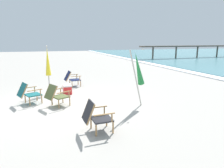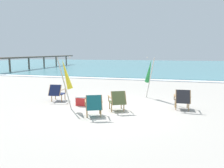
% 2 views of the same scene
% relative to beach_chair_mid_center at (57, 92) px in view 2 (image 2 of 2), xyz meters
% --- Properties ---
extents(ground_plane, '(80.00, 80.00, 0.00)m').
position_rel_beach_chair_mid_center_xyz_m(ground_plane, '(2.84, -0.61, -0.42)').
color(ground_plane, '#B2AAA0').
extents(sea, '(80.00, 40.00, 0.10)m').
position_rel_beach_chair_mid_center_xyz_m(sea, '(2.84, 29.14, -0.37)').
color(sea, teal).
rests_on(sea, ground).
extents(surf_band, '(80.00, 1.10, 0.06)m').
position_rel_beach_chair_mid_center_xyz_m(surf_band, '(2.84, 8.84, -0.39)').
color(surf_band, white).
rests_on(surf_band, ground).
extents(beach_chair_mid_center, '(0.66, 0.82, 0.78)m').
position_rel_beach_chair_mid_center_xyz_m(beach_chair_mid_center, '(0.00, 0.00, 0.00)').
color(beach_chair_mid_center, '#19234C').
rests_on(beach_chair_mid_center, ground).
extents(beach_chair_back_left, '(0.62, 0.73, 0.81)m').
position_rel_beach_chair_mid_center_xyz_m(beach_chair_back_left, '(5.39, -0.09, 0.01)').
color(beach_chair_back_left, '#28282D').
rests_on(beach_chair_back_left, ground).
extents(beach_chair_far_center, '(0.82, 0.91, 0.79)m').
position_rel_beach_chair_mid_center_xyz_m(beach_chair_far_center, '(2.42, -1.84, 0.00)').
color(beach_chair_far_center, '#196066').
rests_on(beach_chair_far_center, ground).
extents(beach_chair_back_right, '(0.84, 0.92, 0.79)m').
position_rel_beach_chair_mid_center_xyz_m(beach_chair_back_right, '(3.03, -0.91, 0.00)').
color(beach_chair_back_right, '#515B33').
rests_on(beach_chair_back_right, ground).
extents(umbrella_furled_yellow, '(0.65, 0.23, 2.06)m').
position_rel_beach_chair_mid_center_xyz_m(umbrella_furled_yellow, '(1.04, -1.09, 0.92)').
color(umbrella_furled_yellow, '#B7B2A8').
rests_on(umbrella_furled_yellow, ground).
extents(umbrella_furled_green, '(0.55, 0.78, 2.00)m').
position_rel_beach_chair_mid_center_xyz_m(umbrella_furled_green, '(3.93, 1.74, 0.88)').
color(umbrella_furled_green, '#B7B2A8').
rests_on(umbrella_furled_green, ground).
extents(cooler_box, '(0.49, 0.35, 0.40)m').
position_rel_beach_chair_mid_center_xyz_m(cooler_box, '(1.39, -0.37, -0.22)').
color(cooler_box, red).
rests_on(cooler_box, ground).
extents(pier_distant, '(0.90, 16.76, 1.67)m').
position_rel_beach_chair_mid_center_xyz_m(pier_distant, '(-11.99, 18.12, 1.07)').
color(pier_distant, brown).
rests_on(pier_distant, ground).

